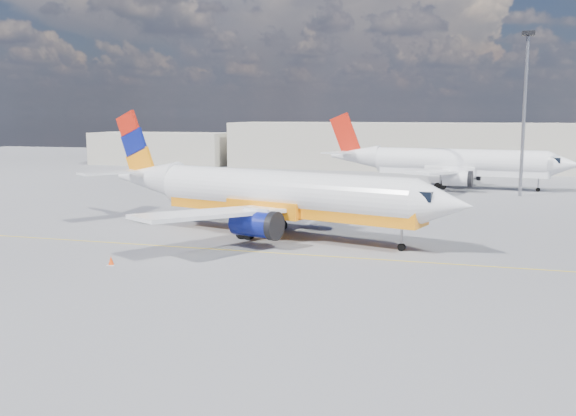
# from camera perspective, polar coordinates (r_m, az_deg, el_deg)

# --- Properties ---
(ground) EXTENTS (240.00, 240.00, 0.00)m
(ground) POSITION_cam_1_polar(r_m,az_deg,el_deg) (41.94, -1.41, -4.93)
(ground) COLOR slate
(ground) RESTS_ON ground
(taxi_line) EXTENTS (70.00, 0.15, 0.01)m
(taxi_line) POSITION_cam_1_polar(r_m,az_deg,el_deg) (44.73, -0.24, -4.07)
(taxi_line) COLOR yellow
(taxi_line) RESTS_ON ground
(terminal_main) EXTENTS (70.00, 14.00, 8.00)m
(terminal_main) POSITION_cam_1_polar(r_m,az_deg,el_deg) (114.27, 12.54, 5.38)
(terminal_main) COLOR beige
(terminal_main) RESTS_ON ground
(terminal_annex) EXTENTS (26.00, 10.00, 6.00)m
(terminal_annex) POSITION_cam_1_polar(r_m,az_deg,el_deg) (125.02, -11.19, 5.21)
(terminal_annex) COLOR beige
(terminal_annex) RESTS_ON ground
(main_jet) EXTENTS (33.26, 25.36, 10.06)m
(main_jet) POSITION_cam_1_polar(r_m,az_deg,el_deg) (50.73, -1.43, 1.25)
(main_jet) COLOR white
(main_jet) RESTS_ON ground
(second_jet) EXTENTS (32.36, 25.40, 9.80)m
(second_jet) POSITION_cam_1_polar(r_m,az_deg,el_deg) (86.14, 14.30, 3.90)
(second_jet) COLOR white
(second_jet) RESTS_ON ground
(traffic_cone) EXTENTS (0.43, 0.43, 0.60)m
(traffic_cone) POSITION_cam_1_polar(r_m,az_deg,el_deg) (42.86, -15.45, -4.55)
(traffic_cone) COLOR white
(traffic_cone) RESTS_ON ground
(floodlight_mast) EXTENTS (1.38, 1.38, 18.87)m
(floodlight_mast) POSITION_cam_1_polar(r_m,az_deg,el_deg) (79.54, 20.31, 9.09)
(floodlight_mast) COLOR gray
(floodlight_mast) RESTS_ON ground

